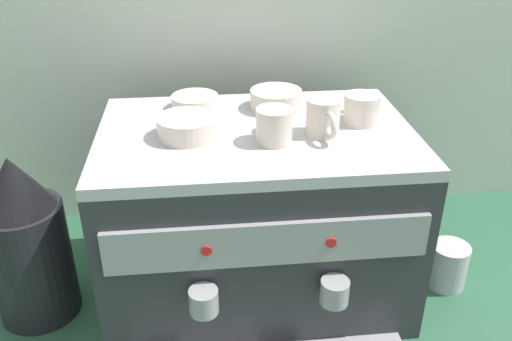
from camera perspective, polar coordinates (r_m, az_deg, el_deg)
name	(u,v)px	position (r m, az deg, el deg)	size (l,w,h in m)	color
ground_plane	(256,283)	(1.36, 0.00, -11.68)	(4.00, 4.00, 0.00)	#28563D
tiled_backsplash_wall	(241,21)	(1.45, -1.63, 15.33)	(2.80, 0.03, 1.10)	silver
espresso_machine	(256,214)	(1.23, 0.02, -4.59)	(0.66, 0.55, 0.41)	#2D2D33
ceramic_cup_0	(274,125)	(1.08, 1.90, 4.80)	(0.07, 0.11, 0.07)	beige
ceramic_cup_1	(324,118)	(1.11, 7.08, 5.51)	(0.07, 0.11, 0.08)	beige
ceramic_cup_2	(361,108)	(1.19, 10.88, 6.41)	(0.07, 0.11, 0.06)	beige
ceramic_bowl_0	(187,127)	(1.11, -7.24, 4.51)	(0.12, 0.12, 0.04)	beige
ceramic_bowl_1	(195,102)	(1.25, -6.40, 7.10)	(0.11, 0.11, 0.03)	beige
ceramic_bowl_2	(276,100)	(1.24, 2.09, 7.41)	(0.12, 0.12, 0.04)	beige
coffee_grinder	(27,243)	(1.27, -22.85, -6.97)	(0.17, 0.17, 0.39)	black
milk_pitcher	(448,265)	(1.40, 19.42, -9.35)	(0.09, 0.09, 0.11)	#B7B7BC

